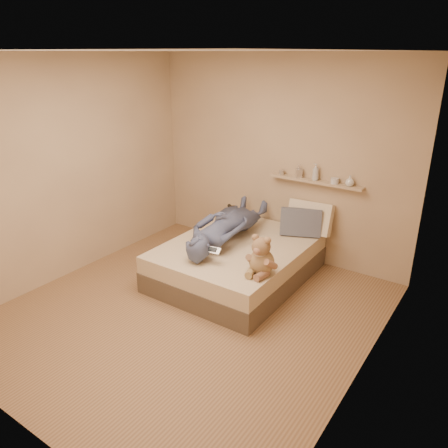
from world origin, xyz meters
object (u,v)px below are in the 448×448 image
Objects in this scene: pillow_grey at (301,222)px; wall_shelf at (315,182)px; game_console at (212,250)px; pillow_cream at (310,217)px; bed at (237,261)px; dark_plush at (232,217)px; person at (226,225)px; teddy_bear at (261,258)px.

pillow_grey is 0.53m from wall_shelf.
game_console is 1.50m from pillow_cream.
pillow_cream reaches higher than bed.
dark_plush is 0.54× the size of pillow_cream.
dark_plush is at bearing -72.81° from person.
dark_plush reaches higher than bed.
wall_shelf is at bearing 71.83° from game_console.
person is at bearing 111.97° from game_console.
dark_plush is at bearing -164.71° from pillow_grey.
dark_plush is at bearing 129.79° from bed.
dark_plush is (-0.98, 0.94, -0.05)m from teddy_bear.
wall_shelf reaches higher than person.
bed is at bearing -121.18° from wall_shelf.
pillow_grey is at bearing 15.29° from dark_plush.
pillow_cream is at bearing 70.94° from game_console.
pillow_cream is at bearing 56.53° from bed.
teddy_bear is 1.19m from pillow_grey.
game_console is 0.35× the size of pillow_cream.
bed is at bearing 161.74° from person.
person is (-0.80, 0.53, 0.02)m from teddy_bear.
teddy_bear is 0.79× the size of pillow_cream.
teddy_bear reaches higher than bed.
teddy_bear is at bearing -39.09° from bed.
teddy_bear is (0.54, 0.09, 0.02)m from game_console.
teddy_bear is at bearing -87.78° from wall_shelf.
bed is at bearing 95.82° from game_console.
pillow_cream reaches higher than person.
teddy_bear is at bearing -84.57° from pillow_grey.
teddy_bear is 1.48m from wall_shelf.
person is (-0.74, -0.79, -0.01)m from pillow_cream.
dark_plush is 1.16m from wall_shelf.
person reaches higher than dark_plush.
pillow_cream is 0.15m from pillow_grey.
pillow_grey is at bearing -143.29° from person.
person reaches higher than game_console.
person is at bearing -133.11° from pillow_cream.
game_console is 0.55m from teddy_bear.
pillow_grey is (0.49, 0.69, 0.40)m from bed.
teddy_bear reaches higher than person.
dark_plush is 0.46m from person.
pillow_cream is (-0.06, 1.32, 0.02)m from teddy_bear.
teddy_bear reaches higher than pillow_grey.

